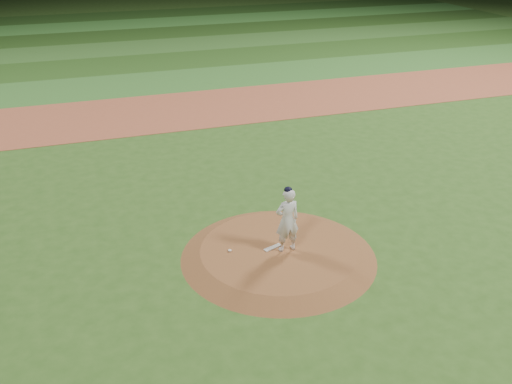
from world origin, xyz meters
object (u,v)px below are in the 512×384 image
pitchers_mound (278,253)px  rosin_bag (230,250)px  pitcher_on_mound (287,220)px  pitching_rubber (273,248)px

pitchers_mound → rosin_bag: rosin_bag is taller
rosin_bag → pitcher_on_mound: size_ratio=0.05×
pitching_rubber → rosin_bag: rosin_bag is taller
pitchers_mound → pitching_rubber: (-0.14, 0.10, 0.14)m
pitching_rubber → pitchers_mound: bearing=-55.8°
pitcher_on_mound → pitchers_mound: bearing=150.4°
pitchers_mound → pitching_rubber: bearing=143.9°
pitching_rubber → pitcher_on_mound: 1.02m
pitching_rubber → pitcher_on_mound: size_ratio=0.29×
pitchers_mound → pitcher_on_mound: bearing=-29.6°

